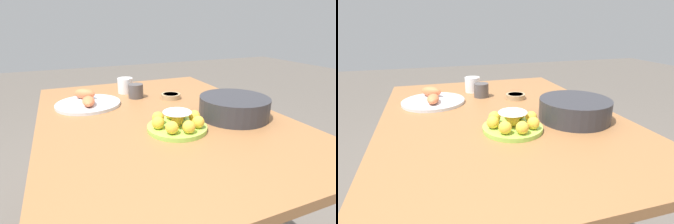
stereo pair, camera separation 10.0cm
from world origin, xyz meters
The scene contains 7 objects.
dining_table centered at (0.00, 0.00, 0.67)m, with size 1.30×0.95×0.77m.
cake_plate centered at (0.17, 0.00, 0.80)m, with size 0.22×0.22×0.08m.
serving_bowl centered at (0.14, 0.27, 0.82)m, with size 0.28×0.28×0.08m.
sauce_bowl centered at (-0.20, 0.14, 0.79)m, with size 0.10×0.10×0.02m.
seafood_platter centered at (-0.25, -0.26, 0.79)m, with size 0.29×0.29×0.06m.
cup_near centered at (-0.29, -0.02, 0.81)m, with size 0.08×0.08×0.07m.
cup_far centered at (-0.40, -0.05, 0.81)m, with size 0.08×0.08×0.08m.
Camera 2 is at (1.00, -0.27, 1.15)m, focal length 28.00 mm.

